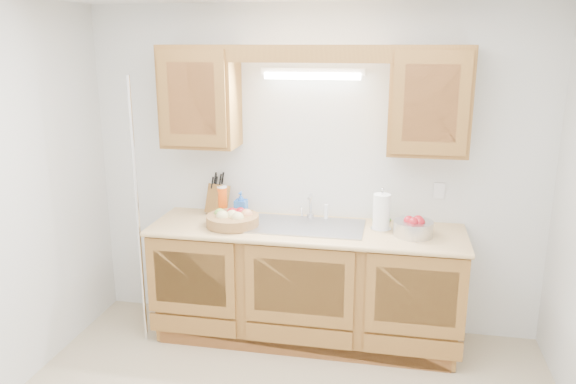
% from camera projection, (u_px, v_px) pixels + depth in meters
% --- Properties ---
extents(room, '(3.52, 3.50, 2.50)m').
position_uv_depth(room, '(270.00, 235.00, 2.90)').
color(room, tan).
rests_on(room, ground).
extents(base_cabinets, '(2.20, 0.60, 0.86)m').
position_uv_depth(base_cabinets, '(306.00, 285.00, 4.25)').
color(base_cabinets, olive).
rests_on(base_cabinets, ground).
extents(countertop, '(2.30, 0.63, 0.04)m').
position_uv_depth(countertop, '(306.00, 230.00, 4.12)').
color(countertop, tan).
rests_on(countertop, base_cabinets).
extents(upper_cabinet_left, '(0.55, 0.33, 0.75)m').
position_uv_depth(upper_cabinet_left, '(200.00, 97.00, 4.17)').
color(upper_cabinet_left, olive).
rests_on(upper_cabinet_left, room).
extents(upper_cabinet_right, '(0.55, 0.33, 0.75)m').
position_uv_depth(upper_cabinet_right, '(429.00, 101.00, 3.87)').
color(upper_cabinet_right, olive).
rests_on(upper_cabinet_right, room).
extents(valance, '(2.20, 0.05, 0.12)m').
position_uv_depth(valance, '(308.00, 54.00, 3.80)').
color(valance, olive).
rests_on(valance, room).
extents(fluorescent_fixture, '(0.76, 0.08, 0.08)m').
position_uv_depth(fluorescent_fixture, '(312.00, 74.00, 4.05)').
color(fluorescent_fixture, white).
rests_on(fluorescent_fixture, room).
extents(sink, '(0.84, 0.46, 0.36)m').
position_uv_depth(sink, '(306.00, 236.00, 4.15)').
color(sink, '#9E9EA3').
rests_on(sink, countertop).
extents(wire_shelf_pole, '(0.03, 0.03, 2.00)m').
position_uv_depth(wire_shelf_pole, '(138.00, 215.00, 4.07)').
color(wire_shelf_pole, silver).
rests_on(wire_shelf_pole, ground).
extents(outlet_plate, '(0.08, 0.01, 0.12)m').
position_uv_depth(outlet_plate, '(439.00, 191.00, 4.17)').
color(outlet_plate, white).
rests_on(outlet_plate, room).
extents(fruit_basket, '(0.44, 0.44, 0.12)m').
position_uv_depth(fruit_basket, '(233.00, 219.00, 4.14)').
color(fruit_basket, olive).
rests_on(fruit_basket, countertop).
extents(knife_block, '(0.18, 0.22, 0.34)m').
position_uv_depth(knife_block, '(218.00, 198.00, 4.44)').
color(knife_block, olive).
rests_on(knife_block, countertop).
extents(orange_canister, '(0.08, 0.08, 0.23)m').
position_uv_depth(orange_canister, '(222.00, 200.00, 4.40)').
color(orange_canister, '#F2530D').
rests_on(orange_canister, countertop).
extents(soap_bottle, '(0.09, 0.10, 0.20)m').
position_uv_depth(soap_bottle, '(241.00, 204.00, 4.35)').
color(soap_bottle, blue).
rests_on(soap_bottle, countertop).
extents(sponge, '(0.14, 0.11, 0.02)m').
position_uv_depth(sponge, '(382.00, 220.00, 4.25)').
color(sponge, '#CC333F').
rests_on(sponge, countertop).
extents(paper_towel, '(0.15, 0.15, 0.31)m').
position_uv_depth(paper_towel, '(381.00, 212.00, 4.04)').
color(paper_towel, silver).
rests_on(paper_towel, countertop).
extents(apple_bowl, '(0.34, 0.34, 0.14)m').
position_uv_depth(apple_bowl, '(413.00, 227.00, 3.93)').
color(apple_bowl, silver).
rests_on(apple_bowl, countertop).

